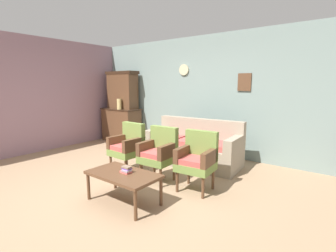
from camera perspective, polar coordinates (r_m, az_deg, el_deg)
name	(u,v)px	position (r m, az deg, el deg)	size (l,w,h in m)	color
ground_plane	(123,188)	(4.11, -10.18, -13.67)	(7.68, 7.68, 0.00)	#997A5B
wall_back_with_decor	(206,95)	(5.88, 8.77, 6.91)	(6.40, 0.09, 2.70)	gray
wall_left_side	(23,96)	(6.56, -30.13, 5.99)	(0.06, 5.20, 2.70)	gray
side_cabinet	(121,125)	(7.24, -10.60, 0.28)	(1.16, 0.55, 0.93)	brown
cabinet_upper_hutch	(122,90)	(7.20, -10.37, 8.11)	(0.99, 0.38, 1.03)	brown
vase_on_cabinet	(119,104)	(6.95, -11.07, 4.92)	(0.12, 0.12, 0.29)	#D1B973
floral_couch	(194,148)	(5.12, 5.91, -5.03)	(1.92, 0.92, 0.90)	gray
armchair_near_cabinet	(128,145)	(4.67, -9.16, -4.35)	(0.54, 0.51, 0.90)	olive
armchair_row_middle	(159,151)	(4.19, -2.09, -5.82)	(0.54, 0.51, 0.90)	olive
armchair_near_couch_end	(197,158)	(3.85, 6.66, -7.29)	(0.57, 0.54, 0.90)	olive
coffee_table	(123,176)	(3.51, -10.14, -11.20)	(1.00, 0.56, 0.42)	brown
book_stack_on_table	(126,170)	(3.48, -9.47, -9.82)	(0.15, 0.11, 0.09)	#E56661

